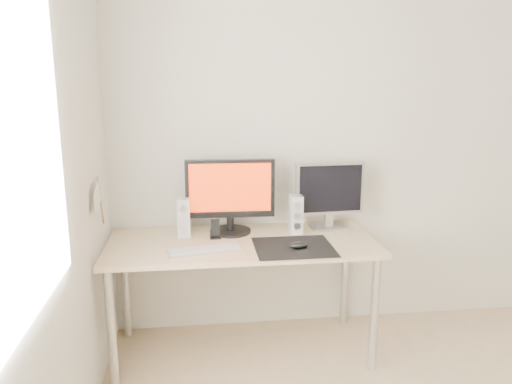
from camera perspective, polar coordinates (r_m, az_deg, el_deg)
wall_back at (r=3.45m, az=13.35°, el=5.36°), size 3.50×0.00×3.50m
wall_left at (r=1.62m, az=-26.91°, el=-4.00°), size 0.00×3.50×3.50m
mousepad at (r=2.89m, az=4.33°, el=-6.29°), size 0.45×0.40×0.00m
mouse at (r=2.86m, az=4.85°, el=-6.10°), size 0.10×0.06×0.04m
desk at (r=3.03m, az=-1.63°, el=-6.98°), size 1.60×0.70×0.73m
main_monitor at (r=3.09m, az=-2.97°, el=-0.17°), size 0.55×0.27×0.47m
second_monitor at (r=3.22m, az=8.41°, el=0.02°), size 0.45×0.17×0.43m
speaker_left at (r=3.08m, az=-8.26°, el=-2.89°), size 0.08×0.09×0.24m
speaker_right at (r=3.13m, az=4.59°, el=-2.54°), size 0.08×0.09×0.24m
keyboard at (r=2.84m, az=-5.86°, el=-6.57°), size 0.44×0.20×0.02m
phone_dock at (r=3.04m, az=-4.66°, el=-4.63°), size 0.07×0.06×0.12m
pennant at (r=2.82m, az=-17.58°, el=-0.71°), size 0.01×0.23×0.29m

